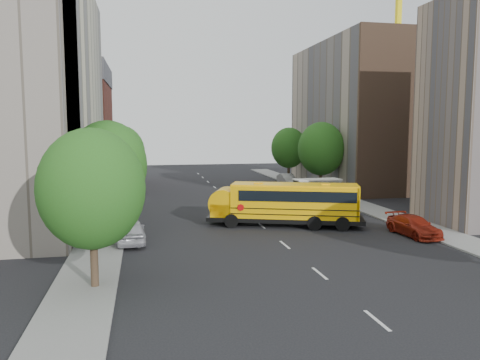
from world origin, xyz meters
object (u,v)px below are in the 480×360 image
object	(u,v)px
street_tree_0	(92,189)
parked_car_0	(131,231)
street_tree_1	(108,165)
tower_crane	(413,11)
parked_car_3	(414,226)
safari_truck	(313,191)
street_tree_2	(121,153)
parked_car_5	(287,180)
street_tree_4	(321,149)
parked_car_4	(314,190)
school_bus	(284,202)
street_tree_5	(289,148)
parked_car_1	(135,192)

from	to	relation	value
street_tree_0	parked_car_0	xyz separation A→B (m)	(1.40, 8.49, -3.85)
street_tree_0	street_tree_1	xyz separation A→B (m)	(0.00, 10.00, 0.31)
tower_crane	parked_car_3	size ratio (longest dim) A/B	7.58
tower_crane	safari_truck	distance (m)	38.49
tower_crane	street_tree_1	size ratio (longest dim) A/B	4.52
street_tree_2	parked_car_0	world-z (taller)	street_tree_2
street_tree_1	parked_car_5	bearing A→B (deg)	51.76
street_tree_2	parked_car_5	distance (m)	22.52
parked_car_3	tower_crane	bearing A→B (deg)	55.99
street_tree_4	parked_car_4	size ratio (longest dim) A/B	2.03
street_tree_0	parked_car_4	distance (m)	33.56
school_bus	parked_car_4	xyz separation A→B (m)	(7.98, 14.54, -1.16)
tower_crane	school_bus	size ratio (longest dim) A/B	3.01
street_tree_5	parked_car_0	size ratio (longest dim) A/B	1.63
street_tree_0	parked_car_3	distance (m)	21.87
street_tree_1	street_tree_4	world-z (taller)	street_tree_4
safari_truck	parked_car_5	distance (m)	15.00
tower_crane	street_tree_4	distance (m)	30.71
street_tree_2	safari_truck	size ratio (longest dim) A/B	1.34
tower_crane	safari_truck	world-z (taller)	tower_crane
parked_car_1	parked_car_4	xyz separation A→B (m)	(19.20, -1.52, -0.07)
parked_car_3	parked_car_4	bearing A→B (deg)	86.04
tower_crane	street_tree_1	world-z (taller)	tower_crane
street_tree_0	parked_car_3	world-z (taller)	street_tree_0
street_tree_1	school_bus	xyz separation A→B (m)	(12.62, 1.65, -3.11)
street_tree_1	street_tree_4	distance (m)	28.43
school_bus	parked_car_1	world-z (taller)	school_bus
street_tree_4	parked_car_0	xyz separation A→B (m)	(-20.60, -19.51, -4.29)
street_tree_1	street_tree_2	size ratio (longest dim) A/B	1.03
street_tree_2	parked_car_4	xyz separation A→B (m)	(20.60, -1.80, -4.15)
parked_car_5	street_tree_1	bearing A→B (deg)	-129.05
street_tree_4	parked_car_0	distance (m)	28.69
safari_truck	parked_car_3	distance (m)	14.75
street_tree_1	parked_car_5	world-z (taller)	street_tree_1
street_tree_0	parked_car_3	bearing A→B (deg)	18.06
parked_car_0	parked_car_3	distance (m)	19.14
school_bus	parked_car_0	bearing A→B (deg)	-144.59
street_tree_1	parked_car_1	distance (m)	18.27
street_tree_4	parked_car_3	size ratio (longest dim) A/B	1.72
street_tree_4	safari_truck	distance (m)	8.44
street_tree_2	parked_car_4	world-z (taller)	street_tree_2
tower_crane	street_tree_5	distance (m)	27.67
street_tree_4	parked_car_4	distance (m)	4.95
street_tree_2	street_tree_5	xyz separation A→B (m)	(22.00, 12.00, -0.12)
street_tree_4	safari_truck	size ratio (longest dim) A/B	1.41
parked_car_1	parked_car_3	size ratio (longest dim) A/B	0.96
parked_car_3	parked_car_4	world-z (taller)	parked_car_3
street_tree_1	parked_car_0	distance (m)	4.64
safari_truck	parked_car_5	xyz separation A→B (m)	(2.03, 14.85, -0.54)
street_tree_1	school_bus	bearing A→B (deg)	7.46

